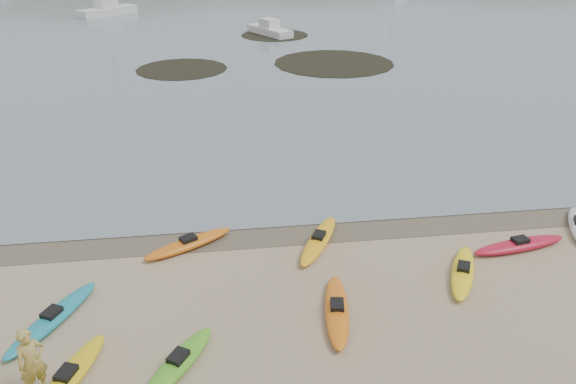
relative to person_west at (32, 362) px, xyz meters
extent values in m
plane|color=tan|center=(7.29, 7.43, -0.96)|extent=(600.00, 600.00, 0.00)
plane|color=brown|center=(7.29, 7.13, -0.96)|extent=(60.00, 60.00, 0.00)
ellipsoid|color=yellow|center=(12.59, 3.40, -0.79)|extent=(2.14, 3.29, 0.34)
ellipsoid|color=teal|center=(-0.28, 2.72, -0.79)|extent=(2.39, 3.70, 0.34)
ellipsoid|color=gold|center=(0.67, 0.17, -0.79)|extent=(1.87, 3.50, 0.34)
ellipsoid|color=#FFAF15|center=(8.23, 6.02, -0.79)|extent=(2.31, 3.57, 0.34)
ellipsoid|color=red|center=(15.29, 4.75, -0.79)|extent=(3.81, 1.35, 0.34)
ellipsoid|color=#51AD22|center=(3.45, 0.39, -0.79)|extent=(2.20, 2.94, 0.34)
ellipsoid|color=orange|center=(3.56, 6.41, -0.79)|extent=(3.36, 2.37, 0.34)
ellipsoid|color=orange|center=(8.04, 1.97, -0.79)|extent=(1.29, 3.60, 0.34)
imported|color=tan|center=(0.00, 0.00, 0.00)|extent=(0.84, 0.80, 1.93)
cylinder|color=black|center=(2.34, 32.98, -0.94)|extent=(7.06, 7.06, 0.04)
cylinder|color=black|center=(14.50, 33.38, -0.94)|extent=(9.71, 9.71, 0.04)
cylinder|color=black|center=(11.07, 45.83, -0.94)|extent=(6.73, 6.73, 0.04)
cube|color=silver|center=(-7.49, 61.16, -0.45)|extent=(6.67, 6.64, 1.03)
cube|color=silver|center=(10.57, 46.13, -0.54)|extent=(4.30, 6.09, 0.84)
ellipsoid|color=#384235|center=(-37.71, 202.43, -18.96)|extent=(220.00, 120.00, 80.00)
camera|label=1|loc=(4.82, -11.16, 9.76)|focal=35.00mm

